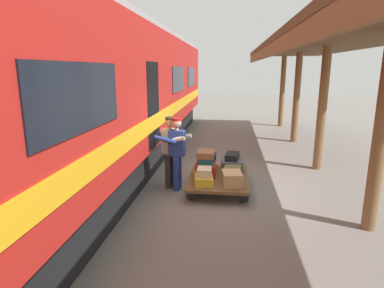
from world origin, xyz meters
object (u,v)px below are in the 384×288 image
(suitcase_red_plastic, at_px, (206,170))
(suitcase_tan_vintage, at_px, (232,179))
(suitcase_brown_leather, at_px, (206,154))
(suitcase_cream_canvas, at_px, (204,172))
(suitcase_yellow_case, at_px, (204,180))
(porter_in_overalls, at_px, (176,151))
(suitcase_olive_duffel, at_px, (232,172))
(train_car, at_px, (92,100))
(luggage_cart, at_px, (219,178))
(suitcase_black_hardshell, at_px, (232,156))
(suitcase_teal_softside, at_px, (206,160))
(suitcase_orange_carryall, at_px, (207,165))
(porter_by_door, at_px, (171,150))
(suitcase_slate_roller, at_px, (232,165))
(suitcase_navy_fabric, at_px, (207,158))

(suitcase_red_plastic, height_order, suitcase_tan_vintage, suitcase_red_plastic)
(suitcase_brown_leather, bearing_deg, suitcase_cream_canvas, 91.68)
(suitcase_yellow_case, distance_m, porter_in_overalls, 0.96)
(suitcase_yellow_case, xyz_separation_m, suitcase_olive_duffel, (-0.62, -0.53, 0.03))
(suitcase_cream_canvas, relative_size, porter_in_overalls, 0.24)
(train_car, relative_size, suitcase_brown_leather, 41.64)
(suitcase_brown_leather, xyz_separation_m, suitcase_cream_canvas, (-0.02, 0.52, -0.27))
(luggage_cart, xyz_separation_m, suitcase_black_hardshell, (-0.31, -0.57, 0.40))
(suitcase_teal_softside, bearing_deg, suitcase_red_plastic, 94.41)
(luggage_cart, distance_m, suitcase_black_hardshell, 0.76)
(train_car, height_order, suitcase_olive_duffel, train_car)
(suitcase_tan_vintage, relative_size, suitcase_teal_softside, 1.31)
(luggage_cart, bearing_deg, suitcase_brown_leather, 0.54)
(suitcase_orange_carryall, bearing_deg, porter_in_overalls, 43.57)
(suitcase_cream_canvas, bearing_deg, porter_in_overalls, -30.16)
(luggage_cart, xyz_separation_m, suitcase_olive_duffel, (-0.31, 0.00, 0.16))
(train_car, distance_m, suitcase_cream_canvas, 3.21)
(suitcase_olive_duffel, relative_size, suitcase_black_hardshell, 0.94)
(suitcase_cream_canvas, bearing_deg, suitcase_olive_duffel, -139.27)
(suitcase_orange_carryall, bearing_deg, luggage_cart, 120.28)
(luggage_cart, bearing_deg, suitcase_orange_carryall, -59.72)
(suitcase_olive_duffel, relative_size, suitcase_orange_carryall, 0.97)
(suitcase_cream_canvas, relative_size, porter_by_door, 0.24)
(suitcase_slate_roller, bearing_deg, suitcase_black_hardshell, -92.61)
(suitcase_orange_carryall, xyz_separation_m, suitcase_cream_canvas, (-0.01, 1.06, 0.17))
(suitcase_teal_softside, xyz_separation_m, suitcase_cream_canvas, (-0.01, 0.55, -0.11))
(suitcase_teal_softside, height_order, porter_by_door, porter_by_door)
(suitcase_slate_roller, xyz_separation_m, suitcase_brown_leather, (0.62, 0.53, 0.40))
(suitcase_teal_softside, height_order, suitcase_black_hardshell, suitcase_teal_softside)
(suitcase_slate_roller, xyz_separation_m, suitcase_teal_softside, (0.62, 0.51, 0.25))
(train_car, relative_size, suitcase_tan_vintage, 39.82)
(luggage_cart, relative_size, suitcase_navy_fabric, 3.98)
(train_car, xyz_separation_m, suitcase_tan_vintage, (-3.37, 0.67, -1.61))
(suitcase_tan_vintage, height_order, suitcase_navy_fabric, suitcase_navy_fabric)
(suitcase_yellow_case, height_order, suitcase_olive_duffel, suitcase_olive_duffel)
(porter_in_overalls, relative_size, porter_by_door, 1.00)
(suitcase_cream_canvas, bearing_deg, suitcase_slate_roller, -119.95)
(train_car, distance_m, porter_in_overalls, 2.37)
(luggage_cart, height_order, porter_by_door, porter_by_door)
(suitcase_navy_fabric, bearing_deg, suitcase_cream_canvas, 90.75)
(suitcase_orange_carryall, relative_size, suitcase_black_hardshell, 0.97)
(suitcase_slate_roller, xyz_separation_m, suitcase_tan_vintage, (0.00, 1.06, 0.01))
(luggage_cart, xyz_separation_m, suitcase_red_plastic, (0.31, 0.00, 0.19))
(suitcase_navy_fabric, distance_m, porter_by_door, 1.05)
(porter_in_overalls, bearing_deg, suitcase_orange_carryall, -136.43)
(train_car, xyz_separation_m, suitcase_slate_roller, (-3.37, -0.39, -1.62))
(suitcase_olive_duffel, xyz_separation_m, suitcase_brown_leather, (0.62, 0.00, 0.42))
(suitcase_navy_fabric, relative_size, porter_by_door, 0.29)
(luggage_cart, height_order, suitcase_slate_roller, suitcase_slate_roller)
(suitcase_navy_fabric, height_order, porter_by_door, porter_by_door)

